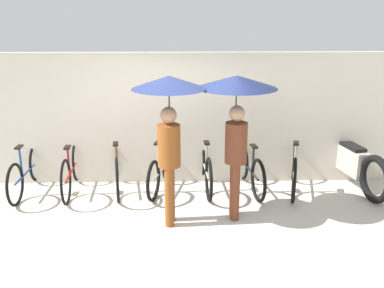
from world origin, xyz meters
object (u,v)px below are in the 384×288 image
at_px(parked_bicycle_4, 205,167).
at_px(pedestrian_center, 236,104).
at_px(parked_bicycle_0, 26,171).
at_px(parked_bicycle_2, 117,167).
at_px(parked_bicycle_3, 161,170).
at_px(motorcycle, 350,162).
at_px(parked_bicycle_6, 294,168).
at_px(pedestrian_leading, 169,109).
at_px(parked_bicycle_5, 250,169).
at_px(parked_bicycle_1, 72,169).

relative_size(parked_bicycle_4, pedestrian_center, 0.86).
relative_size(parked_bicycle_0, parked_bicycle_4, 0.97).
xyz_separation_m(parked_bicycle_2, parked_bicycle_4, (1.53, 0.02, -0.01)).
relative_size(parked_bicycle_3, motorcycle, 0.73).
relative_size(parked_bicycle_6, pedestrian_leading, 0.81).
height_order(parked_bicycle_0, parked_bicycle_4, parked_bicycle_4).
bearing_deg(parked_bicycle_3, pedestrian_leading, -158.13).
distance_m(parked_bicycle_2, parked_bicycle_3, 0.77).
xyz_separation_m(parked_bicycle_3, motorcycle, (3.33, 0.10, 0.07)).
bearing_deg(pedestrian_leading, motorcycle, 25.31).
height_order(parked_bicycle_2, pedestrian_center, pedestrian_center).
xyz_separation_m(parked_bicycle_5, pedestrian_leading, (-1.34, -1.13, 1.32)).
xyz_separation_m(parked_bicycle_5, motorcycle, (1.80, 0.13, 0.06)).
bearing_deg(parked_bicycle_6, parked_bicycle_1, 103.74).
relative_size(pedestrian_center, motorcycle, 0.96).
xyz_separation_m(parked_bicycle_4, motorcycle, (2.57, 0.04, 0.05)).
bearing_deg(motorcycle, parked_bicycle_1, 80.67).
bearing_deg(parked_bicycle_4, motorcycle, -92.31).
relative_size(parked_bicycle_2, parked_bicycle_5, 1.07).
distance_m(pedestrian_leading, pedestrian_center, 0.97).
height_order(parked_bicycle_1, pedestrian_leading, pedestrian_leading).
bearing_deg(parked_bicycle_6, motorcycle, -68.14).
distance_m(parked_bicycle_6, pedestrian_leading, 2.72).
xyz_separation_m(parked_bicycle_3, parked_bicycle_4, (0.76, 0.06, 0.02)).
distance_m(parked_bicycle_2, pedestrian_leading, 2.01).
bearing_deg(motorcycle, parked_bicycle_3, 80.78).
xyz_separation_m(parked_bicycle_6, pedestrian_center, (-1.15, -0.95, 1.34)).
distance_m(parked_bicycle_1, parked_bicycle_4, 2.29).
bearing_deg(parked_bicycle_0, pedestrian_center, -105.81).
xyz_separation_m(parked_bicycle_5, pedestrian_center, (-0.39, -0.96, 1.35)).
relative_size(parked_bicycle_0, parked_bicycle_6, 1.02).
height_order(parked_bicycle_1, parked_bicycle_4, parked_bicycle_4).
distance_m(parked_bicycle_2, motorcycle, 4.10).
bearing_deg(parked_bicycle_5, parked_bicycle_0, 82.40).
bearing_deg(parked_bicycle_2, parked_bicycle_1, 86.56).
height_order(pedestrian_leading, motorcycle, pedestrian_leading).
distance_m(parked_bicycle_5, motorcycle, 1.81).
height_order(parked_bicycle_5, parked_bicycle_6, parked_bicycle_6).
relative_size(pedestrian_leading, pedestrian_center, 1.01).
relative_size(parked_bicycle_6, motorcycle, 0.79).
bearing_deg(parked_bicycle_1, parked_bicycle_5, -93.98).
xyz_separation_m(parked_bicycle_1, pedestrian_leading, (1.72, -1.13, 1.30)).
xyz_separation_m(parked_bicycle_5, parked_bicycle_6, (0.77, -0.01, 0.01)).
xyz_separation_m(parked_bicycle_3, parked_bicycle_5, (1.53, -0.04, 0.01)).
bearing_deg(pedestrian_leading, parked_bicycle_2, 131.72).
bearing_deg(motorcycle, parked_bicycle_5, 83.35).
distance_m(parked_bicycle_3, motorcycle, 3.33).
distance_m(parked_bicycle_1, parked_bicycle_6, 3.82).
xyz_separation_m(parked_bicycle_4, parked_bicycle_6, (1.53, -0.11, 0.00)).
distance_m(parked_bicycle_5, parked_bicycle_6, 0.77).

